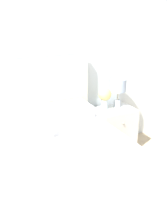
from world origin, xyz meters
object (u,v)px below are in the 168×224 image
object	(u,v)px
nightstand	(114,129)
flower_vase	(105,96)
table_lamp	(118,87)
bed	(41,178)

from	to	relation	value
nightstand	flower_vase	size ratio (longest dim) A/B	2.06
nightstand	flower_vase	bearing A→B (deg)	149.09
table_lamp	bed	bearing A→B (deg)	-150.03
nightstand	table_lamp	xyz separation A→B (m)	(0.07, 0.07, 0.56)
nightstand	flower_vase	world-z (taller)	flower_vase
bed	flower_vase	distance (m)	1.39
table_lamp	flower_vase	size ratio (longest dim) A/B	1.33
bed	flower_vase	world-z (taller)	bed
nightstand	table_lamp	size ratio (longest dim) A/B	1.55
table_lamp	flower_vase	xyz separation A→B (m)	(-0.19, 0.01, -0.09)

